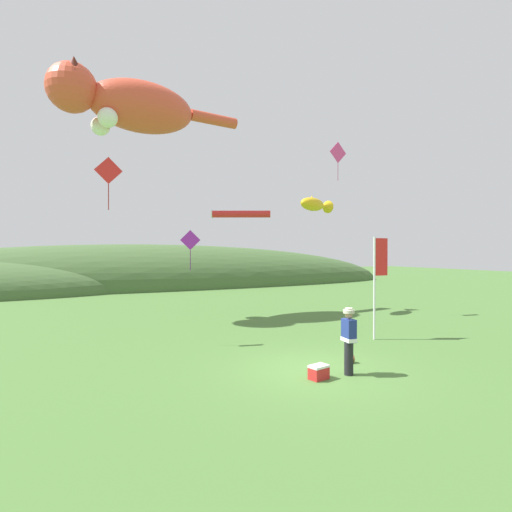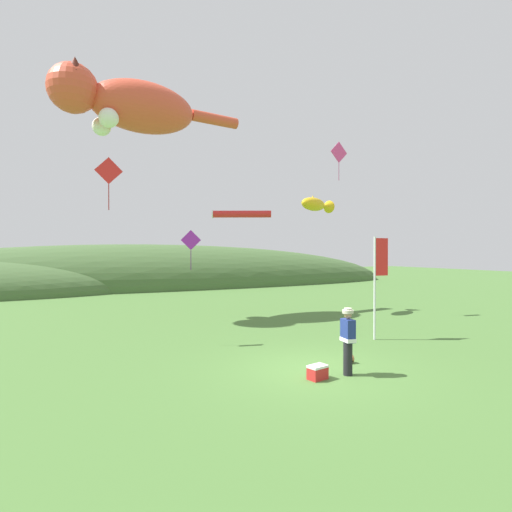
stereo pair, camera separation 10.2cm
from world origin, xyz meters
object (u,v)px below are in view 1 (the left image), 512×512
(kite_spool, at_px, (350,359))
(kite_diamond_red, at_px, (108,171))
(festival_attendant, at_px, (349,339))
(kite_tube_streamer, at_px, (240,214))
(kite_giant_cat, at_px, (128,105))
(festival_banner_pole, at_px, (378,272))
(kite_diamond_violet, at_px, (190,241))
(picnic_cooler, at_px, (319,372))
(kite_fish_windsock, at_px, (315,205))
(kite_diamond_pink, at_px, (338,153))

(kite_spool, height_order, kite_diamond_red, kite_diamond_red)
(festival_attendant, distance_m, kite_tube_streamer, 11.52)
(kite_giant_cat, relative_size, kite_diamond_red, 5.27)
(festival_banner_pole, distance_m, kite_giant_cat, 14.28)
(kite_giant_cat, distance_m, kite_diamond_violet, 7.71)
(festival_attendant, height_order, kite_spool, festival_attendant)
(kite_giant_cat, height_order, kite_diamond_red, kite_giant_cat)
(kite_diamond_violet, bearing_deg, picnic_cooler, -84.57)
(picnic_cooler, relative_size, kite_diamond_violet, 0.31)
(kite_giant_cat, xyz_separation_m, kite_fish_windsock, (9.35, -2.38, -4.69))
(festival_attendant, height_order, picnic_cooler, festival_attendant)
(festival_attendant, xyz_separation_m, festival_banner_pole, (3.73, 3.05, 1.54))
(kite_fish_windsock, bearing_deg, kite_diamond_red, -162.83)
(festival_banner_pole, xyz_separation_m, kite_diamond_violet, (-5.50, 5.92, 1.26))
(kite_tube_streamer, bearing_deg, kite_fish_windsock, -14.44)
(kite_spool, bearing_deg, festival_attendant, -130.10)
(festival_attendant, relative_size, kite_diamond_violet, 0.98)
(festival_attendant, relative_size, kite_giant_cat, 0.18)
(kite_tube_streamer, relative_size, kite_diamond_pink, 1.47)
(kite_spool, distance_m, kite_diamond_violet, 9.20)
(festival_banner_pole, relative_size, kite_diamond_red, 2.07)
(festival_attendant, height_order, kite_fish_windsock, kite_fish_windsock)
(festival_banner_pole, bearing_deg, kite_giant_cat, 131.03)
(picnic_cooler, bearing_deg, kite_diamond_pink, 50.77)
(kite_diamond_pink, distance_m, kite_diamond_violet, 8.91)
(kite_spool, xyz_separation_m, kite_giant_cat, (-4.80, 11.08, 10.35))
(festival_banner_pole, xyz_separation_m, kite_tube_streamer, (-2.37, 7.57, 2.72))
(festival_attendant, bearing_deg, kite_spool, 49.90)
(kite_fish_windsock, distance_m, kite_diamond_pink, 2.90)
(picnic_cooler, xyz_separation_m, festival_banner_pole, (4.65, 3.00, 2.32))
(picnic_cooler, distance_m, festival_banner_pole, 6.00)
(festival_attendant, distance_m, kite_diamond_pink, 12.58)
(kite_spool, relative_size, kite_diamond_pink, 0.13)
(festival_banner_pole, bearing_deg, kite_fish_windsock, 76.46)
(festival_banner_pole, relative_size, kite_fish_windsock, 1.41)
(kite_diamond_red, bearing_deg, festival_attendant, -49.09)
(festival_attendant, height_order, kite_diamond_violet, kite_diamond_violet)
(kite_diamond_red, height_order, kite_diamond_violet, kite_diamond_red)
(picnic_cooler, relative_size, kite_diamond_red, 0.30)
(kite_diamond_violet, bearing_deg, kite_diamond_pink, -4.79)
(kite_spool, bearing_deg, kite_diamond_pink, 55.59)
(kite_fish_windsock, xyz_separation_m, kite_tube_streamer, (-3.95, 1.02, -0.58))
(kite_giant_cat, height_order, kite_diamond_pink, kite_giant_cat)
(kite_giant_cat, bearing_deg, picnic_cooler, -75.34)
(kite_diamond_violet, bearing_deg, kite_spool, -72.62)
(kite_diamond_pink, bearing_deg, kite_giant_cat, 159.74)
(kite_fish_windsock, relative_size, kite_diamond_pink, 1.36)
(kite_tube_streamer, distance_m, kite_diamond_red, 8.11)
(kite_spool, relative_size, festival_banner_pole, 0.07)
(kite_tube_streamer, distance_m, kite_diamond_violet, 3.83)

